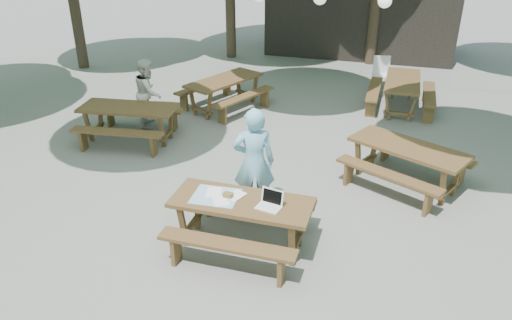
{
  "coord_description": "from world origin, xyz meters",
  "views": [
    {
      "loc": [
        2.01,
        -7.01,
        4.42
      ],
      "look_at": [
        0.09,
        -0.63,
        1.05
      ],
      "focal_mm": 35.0,
      "sensor_mm": 36.0,
      "label": 1
    }
  ],
  "objects_px": {
    "picnic_table_nw": "(130,123)",
    "plastic_chair": "(381,81)",
    "main_picnic_table": "(242,222)",
    "woman": "(254,162)",
    "second_person": "(148,92)"
  },
  "relations": [
    {
      "from": "main_picnic_table",
      "to": "second_person",
      "type": "xyz_separation_m",
      "value": [
        -3.42,
        3.76,
        0.37
      ]
    },
    {
      "from": "second_person",
      "to": "plastic_chair",
      "type": "height_order",
      "value": "second_person"
    },
    {
      "from": "main_picnic_table",
      "to": "second_person",
      "type": "relative_size",
      "value": 1.31
    },
    {
      "from": "second_person",
      "to": "plastic_chair",
      "type": "distance_m",
      "value": 6.28
    },
    {
      "from": "woman",
      "to": "second_person",
      "type": "distance_m",
      "value": 4.38
    },
    {
      "from": "main_picnic_table",
      "to": "second_person",
      "type": "distance_m",
      "value": 5.09
    },
    {
      "from": "picnic_table_nw",
      "to": "woman",
      "type": "distance_m",
      "value": 3.9
    },
    {
      "from": "woman",
      "to": "second_person",
      "type": "xyz_separation_m",
      "value": [
        -3.32,
        2.85,
        -0.14
      ]
    },
    {
      "from": "main_picnic_table",
      "to": "picnic_table_nw",
      "type": "height_order",
      "value": "same"
    },
    {
      "from": "woman",
      "to": "picnic_table_nw",
      "type": "bearing_deg",
      "value": -48.45
    },
    {
      "from": "picnic_table_nw",
      "to": "plastic_chair",
      "type": "distance_m",
      "value": 6.87
    },
    {
      "from": "main_picnic_table",
      "to": "woman",
      "type": "distance_m",
      "value": 1.04
    },
    {
      "from": "picnic_table_nw",
      "to": "plastic_chair",
      "type": "height_order",
      "value": "plastic_chair"
    },
    {
      "from": "woman",
      "to": "plastic_chair",
      "type": "height_order",
      "value": "woman"
    },
    {
      "from": "picnic_table_nw",
      "to": "second_person",
      "type": "xyz_separation_m",
      "value": [
        0.01,
        0.89,
        0.37
      ]
    }
  ]
}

